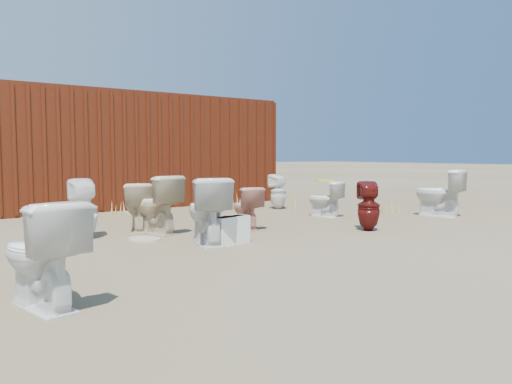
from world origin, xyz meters
TOP-DOWN VIEW (x-y plane):
  - ground at (0.00, 0.00)m, footprint 100.00×100.00m
  - shipping_container at (0.00, 5.20)m, footprint 6.00×2.40m
  - toilet_front_a at (-3.60, -1.72)m, footprint 0.59×0.85m
  - toilet_front_pink at (-0.17, 0.61)m, footprint 0.48×0.69m
  - toilet_front_c at (-1.31, -0.17)m, footprint 0.68×0.92m
  - toilet_front_maroon at (1.18, -0.60)m, footprint 0.46×0.46m
  - toilet_front_e at (3.48, -0.21)m, footprint 0.66×0.92m
  - toilet_back_a at (-2.43, 1.14)m, footprint 0.38×0.39m
  - toilet_back_beige_left at (-1.48, 0.99)m, footprint 0.63×0.89m
  - toilet_back_beige_right at (-1.59, 1.36)m, footprint 0.62×0.79m
  - toilet_back_yellowlid at (1.76, 0.94)m, footprint 0.53×0.71m
  - toilet_back_e at (1.91, 2.47)m, footprint 0.36×0.36m
  - yellow_lid at (1.76, 0.94)m, footprint 0.32×0.41m
  - loose_tank at (-1.06, -0.33)m, footprint 0.53×0.30m
  - loose_lid_near at (-0.76, 3.50)m, footprint 0.51×0.58m
  - loose_lid_far at (-1.82, 0.58)m, footprint 0.51×0.57m
  - weed_clump_a at (-2.09, 2.52)m, footprint 0.36×0.36m
  - weed_clump_b at (0.76, 2.23)m, footprint 0.32×0.32m
  - weed_clump_c at (2.03, 2.42)m, footprint 0.36×0.36m
  - weed_clump_d at (-1.07, 3.50)m, footprint 0.30×0.30m
  - weed_clump_e at (1.70, 3.32)m, footprint 0.34×0.34m
  - weed_clump_f at (3.20, 0.66)m, footprint 0.28×0.28m

SIDE VIEW (x-z plane):
  - ground at x=0.00m, z-range 0.00..0.00m
  - loose_lid_near at x=-0.76m, z-range 0.00..0.02m
  - loose_lid_far at x=-1.82m, z-range 0.00..0.02m
  - weed_clump_d at x=-1.07m, z-range 0.00..0.23m
  - weed_clump_f at x=3.20m, z-range 0.00..0.25m
  - weed_clump_a at x=-2.09m, z-range 0.00..0.28m
  - weed_clump_b at x=0.76m, z-range 0.00..0.29m
  - weed_clump_e at x=1.70m, z-range 0.00..0.32m
  - weed_clump_c at x=2.03m, z-range 0.00..0.33m
  - loose_tank at x=-1.06m, z-range 0.00..0.35m
  - toilet_front_pink at x=-0.17m, z-range 0.00..0.64m
  - toilet_back_yellowlid at x=1.76m, z-range 0.00..0.64m
  - toilet_back_beige_right at x=-1.59m, z-range 0.00..0.71m
  - toilet_back_e at x=1.91m, z-range 0.00..0.71m
  - toilet_front_maroon at x=1.18m, z-range 0.00..0.72m
  - toilet_front_a at x=-3.60m, z-range 0.00..0.80m
  - toilet_back_a at x=-2.43m, z-range 0.00..0.80m
  - toilet_back_beige_left at x=-1.48m, z-range 0.00..0.83m
  - toilet_front_c at x=-1.31m, z-range 0.00..0.84m
  - toilet_front_e at x=3.48m, z-range 0.00..0.85m
  - yellow_lid at x=1.76m, z-range 0.64..0.67m
  - shipping_container at x=0.00m, z-range 0.00..2.40m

